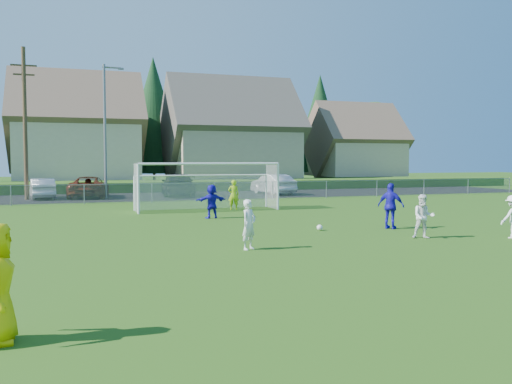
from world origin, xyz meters
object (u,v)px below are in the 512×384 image
car_f (273,184)px  soccer_goal (206,179)px  car_d (178,185)px  player_white_a (249,225)px  player_blue_a (391,206)px  car_c (89,187)px  goalkeeper (234,195)px  player_white_b (423,217)px  player_blue_b (212,201)px  car_b (42,189)px  soccer_ball (320,228)px

car_f → soccer_goal: (-7.90, -10.83, 0.86)m
car_d → car_f: bearing=-176.5°
player_white_a → player_blue_a: 7.21m
car_c → car_f: size_ratio=1.14×
car_c → soccer_goal: bearing=122.9°
player_white_a → player_blue_a: (6.65, 2.79, 0.14)m
goalkeeper → car_d: size_ratio=0.29×
car_c → car_d: (6.19, -0.35, 0.07)m
player_white_b → car_d: size_ratio=0.27×
player_white_a → soccer_goal: size_ratio=0.20×
player_white_b → car_f: 23.61m
player_blue_b → car_b: size_ratio=0.37×
player_white_a → goalkeeper: goalkeeper is taller
player_blue_a → soccer_goal: (-4.81, 9.96, 0.75)m
player_blue_a → soccer_ball: bearing=43.8°
car_d → player_blue_b: bearing=91.8°
goalkeeper → car_c: goalkeeper is taller
soccer_goal → player_blue_b: bearing=-100.4°
goalkeeper → car_f: size_ratio=0.34×
player_white_a → car_b: 25.20m
goalkeeper → car_b: bearing=-40.4°
car_b → soccer_goal: size_ratio=0.56×
car_b → car_f: (16.47, -0.71, 0.08)m
car_d → player_white_a: bearing=91.0°
player_white_a → soccer_goal: (1.84, 12.75, 0.89)m
goalkeeper → player_blue_a: bearing=120.5°
car_f → car_b: bearing=-10.1°
player_white_a → player_blue_b: size_ratio=0.97×
player_white_a → car_b: bearing=70.6°
car_b → player_white_b: bearing=112.3°
car_b → car_f: size_ratio=0.90×
soccer_ball → car_b: car_b is taller
player_white_b → player_blue_b: size_ratio=0.97×
player_blue_a → goalkeeper: size_ratio=1.10×
player_blue_b → car_d: size_ratio=0.28×
player_white_b → soccer_goal: bearing=136.5°
player_blue_b → car_f: (8.65, 14.91, -0.00)m
car_b → car_f: car_f is taller
player_blue_b → car_d: car_d is taller
player_blue_a → car_b: (-13.38, 21.50, -0.19)m
car_c → player_white_a: bearing=106.0°
soccer_ball → player_white_a: player_white_a is taller
player_white_b → car_b: (-12.99, 24.06, -0.05)m
player_white_b → player_blue_b: 9.90m
player_blue_a → player_blue_b: 8.09m
player_white_a → car_b: size_ratio=0.35×
player_white_a → player_white_b: 6.26m
player_white_a → player_blue_b: player_blue_b is taller
goalkeeper → car_c: bearing=-50.3°
soccer_goal → car_d: bearing=86.7°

